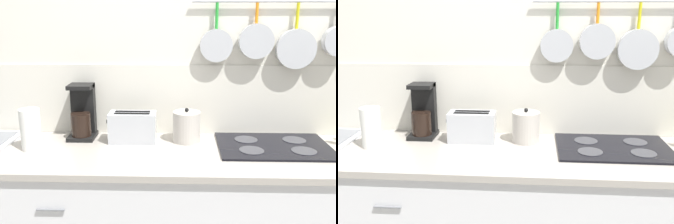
{
  "view_description": "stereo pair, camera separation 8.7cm",
  "coord_description": "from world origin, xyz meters",
  "views": [
    {
      "loc": [
        -0.19,
        -1.94,
        1.62
      ],
      "look_at": [
        -0.26,
        0.0,
        1.11
      ],
      "focal_mm": 40.0,
      "sensor_mm": 36.0,
      "label": 1
    },
    {
      "loc": [
        -0.11,
        -1.94,
        1.62
      ],
      "look_at": [
        -0.26,
        0.0,
        1.11
      ],
      "focal_mm": 40.0,
      "sensor_mm": 36.0,
      "label": 2
    }
  ],
  "objects": [
    {
      "name": "countertop",
      "position": [
        0.0,
        0.0,
        0.86
      ],
      "size": [
        3.32,
        0.66,
        0.03
      ],
      "color": "#A59E93",
      "rests_on": "cabinet_base"
    },
    {
      "name": "toaster",
      "position": [
        -0.47,
        0.16,
        0.97
      ],
      "size": [
        0.29,
        0.14,
        0.18
      ],
      "color": "#B7BABF",
      "rests_on": "countertop"
    },
    {
      "name": "paper_towel_roll",
      "position": [
        -1.02,
        0.01,
        1.0
      ],
      "size": [
        0.11,
        0.11,
        0.23
      ],
      "color": "white",
      "rests_on": "countertop"
    },
    {
      "name": "coffee_maker",
      "position": [
        -0.79,
        0.24,
        1.02
      ],
      "size": [
        0.16,
        0.17,
        0.33
      ],
      "color": "black",
      "rests_on": "countertop"
    },
    {
      "name": "cooktop",
      "position": [
        0.35,
        0.09,
        0.89
      ],
      "size": [
        0.63,
        0.45,
        0.01
      ],
      "color": "black",
      "rests_on": "countertop"
    },
    {
      "name": "kettle",
      "position": [
        -0.15,
        0.18,
        0.97
      ],
      "size": [
        0.16,
        0.16,
        0.21
      ],
      "color": "beige",
      "rests_on": "countertop"
    },
    {
      "name": "wall_back",
      "position": [
        0.0,
        0.37,
        1.27
      ],
      "size": [
        7.2,
        0.15,
        2.6
      ],
      "color": "silver",
      "rests_on": "ground_plane"
    }
  ]
}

